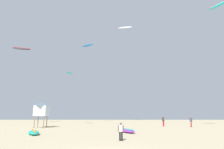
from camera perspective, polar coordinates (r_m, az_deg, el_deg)
The scene contains 11 objects.
person_foreground at distance 17.44m, azimuth 2.96°, elevation -16.33°, with size 0.51×0.35×1.55m.
person_midground at distance 37.06m, azimuth 15.45°, elevation -13.19°, with size 0.40×0.57×1.77m.
person_left at distance 36.57m, azimuth 22.90°, elevation -12.73°, with size 0.40×0.52×1.79m.
kite_grounded_near at distance 24.31m, azimuth -22.18°, elevation -15.76°, with size 2.80×4.06×0.50m.
kite_grounded_mid at distance 24.76m, azimuth 4.56°, elevation -16.45°, with size 2.60×4.11×0.49m.
lifeguard_tower at distance 34.37m, azimuth -20.11°, elevation -9.70°, with size 2.30×2.30×4.15m.
kite_aloft_0 at distance 38.12m, azimuth 29.97°, elevation 17.87°, with size 3.12×4.11×0.98m.
kite_aloft_1 at distance 52.75m, azimuth 4.23°, elevation 13.91°, with size 3.99×1.80×0.91m.
kite_aloft_2 at distance 48.94m, azimuth -25.20°, elevation 6.98°, with size 3.98×2.27×0.83m.
kite_aloft_3 at distance 47.93m, azimuth -7.07°, elevation 8.64°, with size 3.29×2.42×0.34m.
kite_aloft_4 at distance 45.30m, azimuth -12.38°, elevation 0.48°, with size 1.78×2.83×0.34m.
Camera 1 is at (0.13, -10.97, 2.37)m, focal length 30.44 mm.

